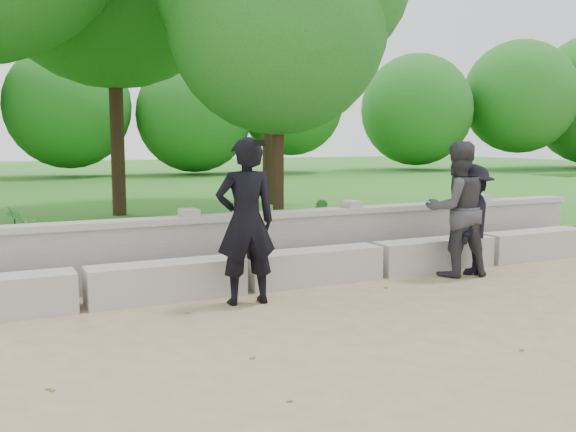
% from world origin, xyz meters
% --- Properties ---
extents(ground, '(80.00, 80.00, 0.00)m').
position_xyz_m(ground, '(0.00, 0.00, 0.00)').
color(ground, tan).
rests_on(ground, ground).
extents(lawn, '(40.00, 22.00, 0.25)m').
position_xyz_m(lawn, '(0.00, 14.00, 0.12)').
color(lawn, '#32691D').
rests_on(lawn, ground).
extents(concrete_bench, '(11.90, 0.45, 0.45)m').
position_xyz_m(concrete_bench, '(0.00, 1.90, 0.22)').
color(concrete_bench, '#BBB8B0').
rests_on(concrete_bench, ground).
extents(parapet_wall, '(12.50, 0.35, 0.90)m').
position_xyz_m(parapet_wall, '(0.00, 2.60, 0.46)').
color(parapet_wall, '#B0ADA6').
rests_on(parapet_wall, ground).
extents(man_main, '(0.75, 0.67, 1.94)m').
position_xyz_m(man_main, '(-0.22, 1.30, 0.97)').
color(man_main, black).
rests_on(man_main, ground).
extents(visitor_left, '(1.04, 0.88, 1.88)m').
position_xyz_m(visitor_left, '(3.00, 1.44, 0.94)').
color(visitor_left, '#36363A').
rests_on(visitor_left, ground).
extents(visitor_mid, '(1.14, 1.11, 1.56)m').
position_xyz_m(visitor_mid, '(3.30, 1.47, 0.78)').
color(visitor_mid, black).
rests_on(visitor_mid, ground).
extents(tree_near_right, '(3.56, 3.56, 5.55)m').
position_xyz_m(tree_near_right, '(1.51, 4.12, 4.01)').
color(tree_near_right, '#382619').
rests_on(tree_near_right, lawn).
extents(shrub_a, '(0.38, 0.42, 0.65)m').
position_xyz_m(shrub_a, '(-2.50, 4.92, 0.58)').
color(shrub_a, '#286D25').
rests_on(shrub_a, lawn).
extents(shrub_b, '(0.30, 0.34, 0.54)m').
position_xyz_m(shrub_b, '(2.73, 4.83, 0.52)').
color(shrub_b, '#286D25').
rests_on(shrub_b, lawn).
extents(shrub_c, '(0.54, 0.49, 0.52)m').
position_xyz_m(shrub_c, '(4.94, 3.30, 0.51)').
color(shrub_c, '#286D25').
rests_on(shrub_c, lawn).
extents(shrub_d, '(0.45, 0.46, 0.61)m').
position_xyz_m(shrub_d, '(-2.43, 3.57, 0.56)').
color(shrub_d, '#286D25').
rests_on(shrub_d, lawn).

